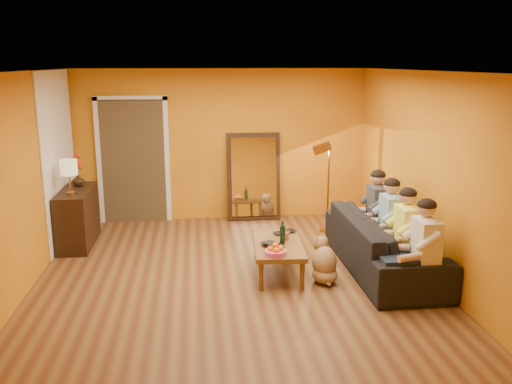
{
  "coord_description": "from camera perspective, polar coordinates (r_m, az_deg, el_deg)",
  "views": [
    {
      "loc": [
        -0.45,
        -6.54,
        2.71
      ],
      "look_at": [
        0.35,
        0.5,
        1.0
      ],
      "focal_mm": 38.0,
      "sensor_mm": 36.0,
      "label": 1
    }
  ],
  "objects": [
    {
      "name": "white_accent",
      "position": [
        8.65,
        -20.03,
        3.37
      ],
      "size": [
        0.02,
        1.9,
        2.58
      ],
      "primitive_type": "cube",
      "color": "white",
      "rests_on": "wall_left"
    },
    {
      "name": "sideboard",
      "position": [
        8.59,
        -18.28,
        -2.55
      ],
      "size": [
        0.44,
        1.18,
        0.85
      ],
      "primitive_type": "cube",
      "color": "black",
      "rests_on": "floor"
    },
    {
      "name": "door_header",
      "position": [
        9.32,
        -13.12,
        9.6
      ],
      "size": [
        1.22,
        0.06,
        0.08
      ],
      "primitive_type": "cube",
      "color": "white",
      "rests_on": "wall_back"
    },
    {
      "name": "book_upper",
      "position": [
        6.82,
        1.09,
        -5.56
      ],
      "size": [
        0.24,
        0.26,
        0.02
      ],
      "primitive_type": "imported",
      "rotation": [
        0.0,
        0.0,
        0.61
      ],
      "color": "black",
      "rests_on": "book_mid"
    },
    {
      "name": "person_far_right",
      "position": [
        7.96,
        12.67,
        -2.05
      ],
      "size": [
        0.7,
        0.44,
        1.22
      ],
      "primitive_type": null,
      "color": "#343539",
      "rests_on": "sofa"
    },
    {
      "name": "room_shell",
      "position": [
        7.06,
        -2.71,
        2.05
      ],
      "size": [
        5.0,
        5.5,
        2.6
      ],
      "color": "brown",
      "rests_on": "ground"
    },
    {
      "name": "vase",
      "position": [
        8.71,
        -18.21,
        1.2
      ],
      "size": [
        0.18,
        0.18,
        0.19
      ],
      "primitive_type": "imported",
      "color": "black",
      "rests_on": "sideboard"
    },
    {
      "name": "wine_bottle",
      "position": [
        6.97,
        2.8,
        -4.27
      ],
      "size": [
        0.07,
        0.07,
        0.31
      ],
      "primitive_type": "cylinder",
      "color": "black",
      "rests_on": "coffee_table"
    },
    {
      "name": "flowers",
      "position": [
        8.65,
        -18.34,
        3.01
      ],
      "size": [
        0.17,
        0.17,
        0.51
      ],
      "primitive_type": null,
      "color": "#B52814",
      "rests_on": "vase"
    },
    {
      "name": "coffee_table",
      "position": [
        7.13,
        2.3,
        -6.95
      ],
      "size": [
        0.7,
        1.26,
        0.42
      ],
      "primitive_type": null,
      "rotation": [
        0.0,
        0.0,
        -0.07
      ],
      "color": "brown",
      "rests_on": "floor"
    },
    {
      "name": "mirror_frame",
      "position": [
        9.42,
        -0.25,
        1.64
      ],
      "size": [
        0.92,
        0.27,
        1.51
      ],
      "primitive_type": "cube",
      "rotation": [
        -0.14,
        0.0,
        0.0
      ],
      "color": "black",
      "rests_on": "floor"
    },
    {
      "name": "sofa",
      "position": [
        7.41,
        13.24,
        -5.27
      ],
      "size": [
        2.48,
        0.97,
        0.72
      ],
      "primitive_type": "imported",
      "rotation": [
        0.0,
        0.0,
        1.57
      ],
      "color": "black",
      "rests_on": "floor"
    },
    {
      "name": "person_mid_right",
      "position": [
        7.47,
        14.03,
        -3.17
      ],
      "size": [
        0.7,
        0.44,
        1.22
      ],
      "primitive_type": null,
      "color": "#80A7C6",
      "rests_on": "sofa"
    },
    {
      "name": "laptop",
      "position": [
        7.41,
        3.29,
        -4.33
      ],
      "size": [
        0.41,
        0.35,
        0.03
      ],
      "primitive_type": "imported",
      "rotation": [
        0.0,
        0.0,
        0.48
      ],
      "color": "black",
      "rests_on": "coffee_table"
    },
    {
      "name": "table_lamp",
      "position": [
        8.15,
        -19.04,
        1.47
      ],
      "size": [
        0.24,
        0.24,
        0.51
      ],
      "primitive_type": null,
      "color": "beige",
      "rests_on": "sideboard"
    },
    {
      "name": "fruit_bowl",
      "position": [
        6.6,
        2.06,
        -5.99
      ],
      "size": [
        0.26,
        0.26,
        0.16
      ],
      "primitive_type": null,
      "color": "#E04F95",
      "rests_on": "coffee_table"
    },
    {
      "name": "book_mid",
      "position": [
        6.85,
        1.15,
        -5.65
      ],
      "size": [
        0.21,
        0.27,
        0.02
      ],
      "primitive_type": "imported",
      "rotation": [
        0.0,
        0.0,
        0.15
      ],
      "color": "#B52814",
      "rests_on": "book_lower"
    },
    {
      "name": "person_mid_left",
      "position": [
        6.98,
        15.59,
        -4.45
      ],
      "size": [
        0.7,
        0.44,
        1.22
      ],
      "primitive_type": null,
      "color": "#FFF754",
      "rests_on": "sofa"
    },
    {
      "name": "dog",
      "position": [
        6.9,
        7.22,
        -7.03
      ],
      "size": [
        0.38,
        0.53,
        0.59
      ],
      "primitive_type": null,
      "rotation": [
        0.0,
        0.0,
        0.12
      ],
      "color": "#9B7146",
      "rests_on": "floor"
    },
    {
      "name": "doorway_recess",
      "position": [
        9.57,
        -12.7,
        3.26
      ],
      "size": [
        1.06,
        0.3,
        2.1
      ],
      "primitive_type": "cube",
      "color": "#3F2D19",
      "rests_on": "floor"
    },
    {
      "name": "floor_lamp",
      "position": [
        8.78,
        7.61,
        0.35
      ],
      "size": [
        0.34,
        0.29,
        1.44
      ],
      "primitive_type": null,
      "rotation": [
        0.0,
        0.0,
        -0.18
      ],
      "color": "#AB7232",
      "rests_on": "floor"
    },
    {
      "name": "door_jamb_right",
      "position": [
        9.41,
        -9.32,
        3.23
      ],
      "size": [
        0.08,
        0.06,
        2.2
      ],
      "primitive_type": "cube",
      "color": "white",
      "rests_on": "wall_back"
    },
    {
      "name": "person_far_left",
      "position": [
        6.5,
        17.38,
        -5.92
      ],
      "size": [
        0.7,
        0.44,
        1.22
      ],
      "primitive_type": null,
      "color": "beige",
      "rests_on": "sofa"
    },
    {
      "name": "mirror_glass",
      "position": [
        9.38,
        -0.22,
        1.59
      ],
      "size": [
        0.78,
        0.21,
        1.35
      ],
      "primitive_type": "cube",
      "rotation": [
        -0.14,
        0.0,
        0.0
      ],
      "color": "white",
      "rests_on": "mirror_frame"
    },
    {
      "name": "door_jamb_left",
      "position": [
        9.53,
        -16.18,
        3.01
      ],
      "size": [
        0.08,
        0.06,
        2.2
      ],
      "primitive_type": "cube",
      "color": "white",
      "rests_on": "wall_back"
    },
    {
      "name": "book_lower",
      "position": [
        6.85,
        1.08,
        -5.86
      ],
      "size": [
        0.29,
        0.32,
        0.02
      ],
      "primitive_type": "imported",
      "rotation": [
        0.0,
        0.0,
        0.44
      ],
      "color": "black",
      "rests_on": "coffee_table"
    },
    {
      "name": "tumbler",
      "position": [
        7.18,
        3.13,
        -4.62
      ],
      "size": [
        0.14,
        0.14,
        0.1
      ],
      "primitive_type": "imported",
      "rotation": [
        0.0,
        0.0,
        0.34
      ],
      "color": "#B27F3F",
      "rests_on": "coffee_table"
    }
  ]
}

